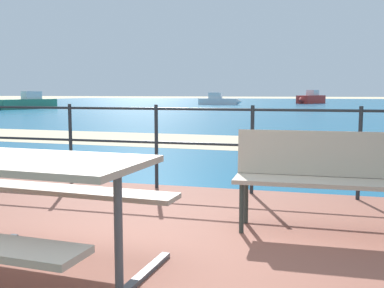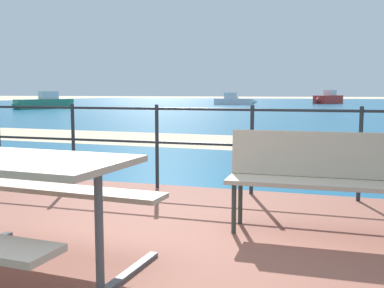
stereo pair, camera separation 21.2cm
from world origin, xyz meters
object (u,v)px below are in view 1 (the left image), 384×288
(boat_far, at_px, (311,99))
(picnic_table, at_px, (20,188))
(park_bench, at_px, (336,171))
(boat_near, at_px, (219,101))
(boat_mid, at_px, (27,103))

(boat_far, bearing_deg, picnic_table, 22.76)
(park_bench, distance_m, boat_near, 40.47)
(park_bench, height_order, boat_near, boat_near)
(boat_near, bearing_deg, park_bench, -76.35)
(boat_near, bearing_deg, boat_mid, -129.54)
(picnic_table, relative_size, park_bench, 0.98)
(park_bench, distance_m, boat_far, 47.65)
(boat_near, xyz_separation_m, boat_mid, (-11.59, -13.84, 0.03))
(park_bench, bearing_deg, boat_mid, 128.14)
(park_bench, relative_size, boat_near, 0.40)
(picnic_table, distance_m, boat_near, 41.66)
(picnic_table, height_order, park_bench, park_bench)
(picnic_table, relative_size, boat_far, 0.33)
(boat_mid, bearing_deg, boat_near, 153.36)
(boat_near, xyz_separation_m, boat_far, (8.52, 8.26, 0.11))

